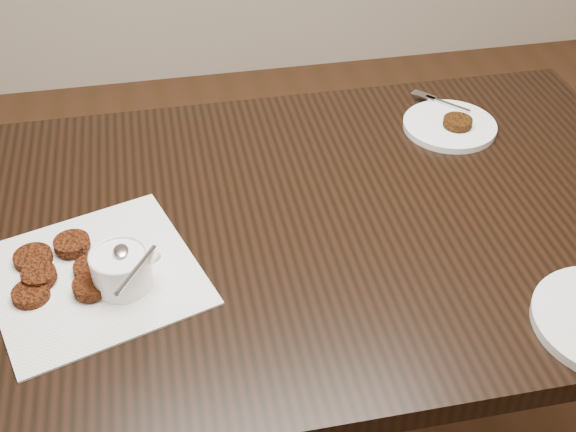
{
  "coord_description": "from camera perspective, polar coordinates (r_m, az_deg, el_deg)",
  "views": [
    {
      "loc": [
        -0.21,
        -0.86,
        1.53
      ],
      "look_at": [
        -0.04,
        0.01,
        0.8
      ],
      "focal_mm": 45.34,
      "sensor_mm": 36.0,
      "label": 1
    }
  ],
  "objects": [
    {
      "name": "plate_with_patty",
      "position": [
        1.48,
        12.59,
        7.15
      ],
      "size": [
        0.26,
        0.26,
        0.03
      ],
      "primitive_type": null,
      "rotation": [
        0.0,
        0.0,
        -0.85
      ],
      "color": "white",
      "rests_on": "table"
    },
    {
      "name": "napkin",
      "position": [
        1.16,
        -14.94,
        -4.54
      ],
      "size": [
        0.38,
        0.38,
        0.0
      ],
      "primitive_type": "cube",
      "rotation": [
        0.0,
        0.0,
        0.31
      ],
      "color": "white",
      "rests_on": "table"
    },
    {
      "name": "sauce_ramekin",
      "position": [
        1.09,
        -13.18,
        -2.88
      ],
      "size": [
        0.14,
        0.14,
        0.12
      ],
      "primitive_type": null,
      "rotation": [
        0.0,
        0.0,
        0.18
      ],
      "color": "white",
      "rests_on": "napkin"
    },
    {
      "name": "table",
      "position": [
        1.5,
        2.1,
        -11.17
      ],
      "size": [
        1.27,
        0.82,
        0.75
      ],
      "primitive_type": "cube",
      "color": "black",
      "rests_on": "floor"
    },
    {
      "name": "patty_cluster",
      "position": [
        1.16,
        -17.5,
        -4.12
      ],
      "size": [
        0.22,
        0.22,
        0.02
      ],
      "primitive_type": null,
      "rotation": [
        0.0,
        0.0,
        0.08
      ],
      "color": "#66290D",
      "rests_on": "napkin"
    }
  ]
}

